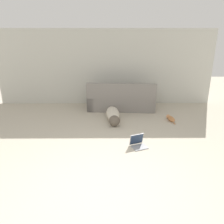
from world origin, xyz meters
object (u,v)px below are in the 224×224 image
(cat, at_px, (171,118))
(laptop_open, at_px, (138,142))
(couch, at_px, (121,100))
(dog, at_px, (113,115))

(cat, height_order, laptop_open, laptop_open)
(couch, xyz_separation_m, dog, (-0.27, -0.97, -0.14))
(couch, height_order, dog, couch)
(dog, distance_m, laptop_open, 1.65)
(dog, bearing_deg, laptop_open, 14.33)
(couch, height_order, laptop_open, couch)
(couch, xyz_separation_m, laptop_open, (0.24, -2.54, -0.20))
(cat, bearing_deg, laptop_open, 134.79)
(couch, bearing_deg, dog, 77.83)
(dog, height_order, cat, dog)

